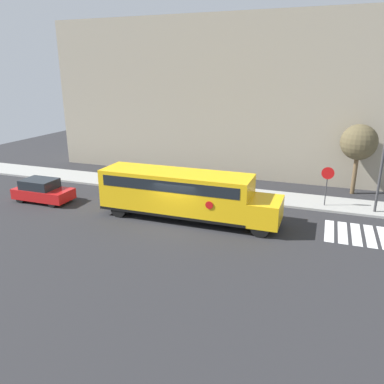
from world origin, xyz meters
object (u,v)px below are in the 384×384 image
Objects in this scene: parked_car at (42,191)px; stop_sign at (327,180)px; school_bus at (182,192)px; tree_near_sidewalk at (359,143)px.

parked_car is 19.05m from stop_sign.
school_bus is 2.13× the size of tree_near_sidewalk.
school_bus is 13.48m from tree_near_sidewalk.
school_bus is 9.51m from stop_sign.
school_bus is 10.22m from parked_car.
tree_near_sidewalk reaches higher than stop_sign.
parked_car is (-10.17, -0.32, -0.91)m from school_bus.
parked_car is 0.79× the size of tree_near_sidewalk.
stop_sign is at bearing 16.22° from parked_car.
school_bus reaches higher than stop_sign.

